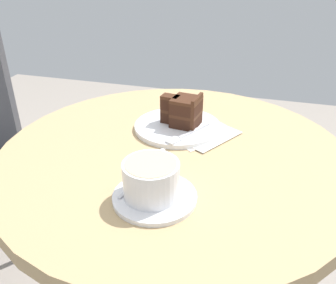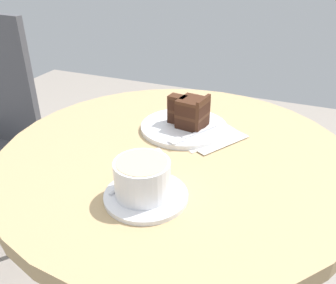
{
  "view_description": "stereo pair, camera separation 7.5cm",
  "coord_description": "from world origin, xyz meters",
  "px_view_note": "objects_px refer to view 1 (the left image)",
  "views": [
    {
      "loc": [
        -0.68,
        -0.18,
        1.1
      ],
      "look_at": [
        -0.04,
        0.0,
        0.74
      ],
      "focal_mm": 38.0,
      "sensor_mm": 36.0,
      "label": 1
    },
    {
      "loc": [
        -0.65,
        -0.25,
        1.1
      ],
      "look_at": [
        -0.04,
        0.0,
        0.74
      ],
      "focal_mm": 38.0,
      "sensor_mm": 36.0,
      "label": 2
    }
  ],
  "objects_px": {
    "saucer": "(155,197)",
    "teaspoon": "(138,180)",
    "coffee_cup": "(152,178)",
    "fork": "(185,135)",
    "cake_slice": "(183,111)",
    "cake_plate": "(178,127)",
    "napkin": "(198,131)"
  },
  "relations": [
    {
      "from": "fork",
      "to": "teaspoon",
      "type": "bearing_deg",
      "value": 16.49
    },
    {
      "from": "cake_plate",
      "to": "napkin",
      "type": "distance_m",
      "value": 0.05
    },
    {
      "from": "coffee_cup",
      "to": "fork",
      "type": "relative_size",
      "value": 1.03
    },
    {
      "from": "saucer",
      "to": "teaspoon",
      "type": "height_order",
      "value": "teaspoon"
    },
    {
      "from": "cake_plate",
      "to": "fork",
      "type": "distance_m",
      "value": 0.07
    },
    {
      "from": "napkin",
      "to": "cake_slice",
      "type": "bearing_deg",
      "value": 83.29
    },
    {
      "from": "teaspoon",
      "to": "cake_plate",
      "type": "bearing_deg",
      "value": 8.87
    },
    {
      "from": "cake_slice",
      "to": "cake_plate",
      "type": "bearing_deg",
      "value": 104.39
    },
    {
      "from": "coffee_cup",
      "to": "cake_slice",
      "type": "height_order",
      "value": "cake_slice"
    },
    {
      "from": "fork",
      "to": "napkin",
      "type": "xyz_separation_m",
      "value": [
        0.06,
        -0.02,
        -0.01
      ]
    },
    {
      "from": "cake_slice",
      "to": "teaspoon",
      "type": "bearing_deg",
      "value": 174.28
    },
    {
      "from": "saucer",
      "to": "napkin",
      "type": "distance_m",
      "value": 0.29
    },
    {
      "from": "saucer",
      "to": "cake_slice",
      "type": "xyz_separation_m",
      "value": [
        0.29,
        0.02,
        0.04
      ]
    },
    {
      "from": "coffee_cup",
      "to": "cake_plate",
      "type": "height_order",
      "value": "coffee_cup"
    },
    {
      "from": "cake_slice",
      "to": "fork",
      "type": "bearing_deg",
      "value": -163.44
    },
    {
      "from": "teaspoon",
      "to": "napkin",
      "type": "bearing_deg",
      "value": -2.55
    },
    {
      "from": "coffee_cup",
      "to": "teaspoon",
      "type": "height_order",
      "value": "coffee_cup"
    },
    {
      "from": "teaspoon",
      "to": "fork",
      "type": "distance_m",
      "value": 0.2
    },
    {
      "from": "coffee_cup",
      "to": "napkin",
      "type": "bearing_deg",
      "value": -5.24
    },
    {
      "from": "saucer",
      "to": "fork",
      "type": "xyz_separation_m",
      "value": [
        0.23,
        0.0,
        0.01
      ]
    },
    {
      "from": "coffee_cup",
      "to": "teaspoon",
      "type": "bearing_deg",
      "value": 52.72
    },
    {
      "from": "saucer",
      "to": "coffee_cup",
      "type": "bearing_deg",
      "value": 70.42
    },
    {
      "from": "coffee_cup",
      "to": "teaspoon",
      "type": "relative_size",
      "value": 1.38
    },
    {
      "from": "cake_slice",
      "to": "coffee_cup",
      "type": "bearing_deg",
      "value": -177.51
    },
    {
      "from": "saucer",
      "to": "napkin",
      "type": "relative_size",
      "value": 0.68
    },
    {
      "from": "cake_slice",
      "to": "napkin",
      "type": "xyz_separation_m",
      "value": [
        -0.0,
        -0.04,
        -0.05
      ]
    },
    {
      "from": "saucer",
      "to": "cake_plate",
      "type": "bearing_deg",
      "value": 6.31
    },
    {
      "from": "cake_plate",
      "to": "fork",
      "type": "height_order",
      "value": "fork"
    },
    {
      "from": "teaspoon",
      "to": "cake_slice",
      "type": "relative_size",
      "value": 0.98
    },
    {
      "from": "coffee_cup",
      "to": "napkin",
      "type": "distance_m",
      "value": 0.29
    },
    {
      "from": "teaspoon",
      "to": "cake_slice",
      "type": "distance_m",
      "value": 0.27
    },
    {
      "from": "saucer",
      "to": "cake_plate",
      "type": "relative_size",
      "value": 0.71
    }
  ]
}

